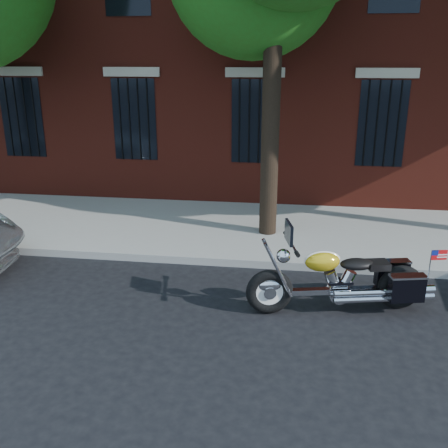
# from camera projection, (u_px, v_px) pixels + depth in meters

# --- Properties ---
(ground) EXTENTS (120.00, 120.00, 0.00)m
(ground) POSITION_uv_depth(u_px,v_px,m) (226.00, 299.00, 8.04)
(ground) COLOR black
(ground) RESTS_ON ground
(curb) EXTENTS (40.00, 0.16, 0.15)m
(curb) POSITION_uv_depth(u_px,v_px,m) (236.00, 262.00, 9.31)
(curb) COLOR gray
(curb) RESTS_ON ground
(sidewalk) EXTENTS (40.00, 3.60, 0.15)m
(sidewalk) POSITION_uv_depth(u_px,v_px,m) (246.00, 229.00, 11.07)
(sidewalk) COLOR gray
(sidewalk) RESTS_ON ground
(motorcycle) EXTENTS (2.89, 1.19, 1.45)m
(motorcycle) POSITION_uv_depth(u_px,v_px,m) (346.00, 282.00, 7.54)
(motorcycle) COLOR black
(motorcycle) RESTS_ON ground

